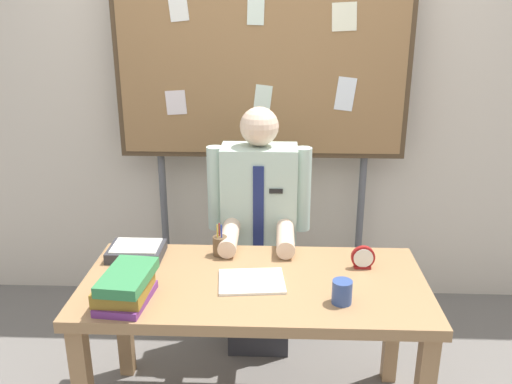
{
  "coord_description": "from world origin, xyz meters",
  "views": [
    {
      "loc": [
        0.09,
        -2.11,
        1.89
      ],
      "look_at": [
        0.0,
        0.18,
        1.09
      ],
      "focal_mm": 37.72,
      "sensor_mm": 36.0,
      "label": 1
    }
  ],
  "objects": [
    {
      "name": "person",
      "position": [
        0.0,
        0.6,
        0.65
      ],
      "size": [
        0.55,
        0.56,
        1.4
      ],
      "color": "#2D2D33",
      "rests_on": "ground_plane"
    },
    {
      "name": "pen_holder",
      "position": [
        -0.18,
        0.25,
        0.79
      ],
      "size": [
        0.07,
        0.07,
        0.16
      ],
      "color": "brown",
      "rests_on": "desk"
    },
    {
      "name": "bulletin_board",
      "position": [
        0.0,
        1.05,
        1.59
      ],
      "size": [
        1.71,
        0.09,
        2.21
      ],
      "color": "#4C3823",
      "rests_on": "ground_plane"
    },
    {
      "name": "book_stack",
      "position": [
        -0.51,
        -0.2,
        0.81
      ],
      "size": [
        0.22,
        0.31,
        0.14
      ],
      "color": "#72337F",
      "rests_on": "desk"
    },
    {
      "name": "desk",
      "position": [
        0.0,
        0.0,
        0.64
      ],
      "size": [
        1.52,
        0.72,
        0.74
      ],
      "color": "#9E754C",
      "rests_on": "ground_plane"
    },
    {
      "name": "open_notebook",
      "position": [
        -0.01,
        -0.02,
        0.74
      ],
      "size": [
        0.31,
        0.25,
        0.01
      ],
      "primitive_type": "cube",
      "rotation": [
        0.0,
        0.0,
        0.1
      ],
      "color": "white",
      "rests_on": "desk"
    },
    {
      "name": "back_wall",
      "position": [
        0.0,
        1.25,
        1.35
      ],
      "size": [
        6.4,
        0.08,
        2.7
      ],
      "primitive_type": "cube",
      "color": "beige",
      "rests_on": "ground_plane"
    },
    {
      "name": "coffee_mug",
      "position": [
        0.36,
        -0.17,
        0.79
      ],
      "size": [
        0.08,
        0.08,
        0.1
      ],
      "primitive_type": "cylinder",
      "color": "#334C8C",
      "rests_on": "desk"
    },
    {
      "name": "paper_tray",
      "position": [
        -0.58,
        0.22,
        0.77
      ],
      "size": [
        0.26,
        0.2,
        0.06
      ],
      "color": "#333338",
      "rests_on": "desk"
    },
    {
      "name": "desk_clock",
      "position": [
        0.49,
        0.14,
        0.79
      ],
      "size": [
        0.11,
        0.04,
        0.11
      ],
      "color": "maroon",
      "rests_on": "desk"
    }
  ]
}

